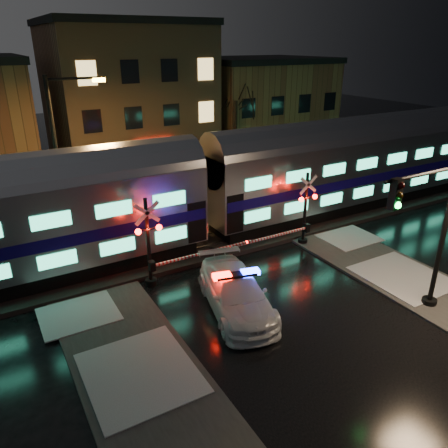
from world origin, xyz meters
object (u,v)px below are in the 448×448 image
Objects in this scene: crossing_signal_right at (300,217)px; traffic_light at (428,237)px; streetlight at (62,151)px; crossing_signal_left at (157,250)px; police_car at (236,293)px.

crossing_signal_right is 7.61m from traffic_light.
streetlight reaches higher than traffic_light.
police_car is at bearing -60.68° from crossing_signal_left.
crossing_signal_right is 8.17m from crossing_signal_left.
crossing_signal_right is 0.89× the size of traffic_light.
crossing_signal_left is 0.67× the size of streetlight.
crossing_signal_right is 0.96× the size of crossing_signal_left.
crossing_signal_right is at bearing -0.02° from crossing_signal_left.
traffic_light reaches higher than police_car.
police_car is 4.17m from crossing_signal_left.
crossing_signal_right is at bearing 93.17° from traffic_light.
traffic_light is 0.73× the size of streetlight.
traffic_light is at bearing -89.50° from crossing_signal_right.
crossing_signal_left is at bearing 133.16° from police_car.
police_car is at bearing 150.92° from traffic_light.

